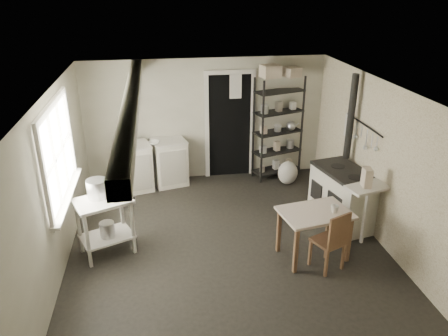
{
  "coord_description": "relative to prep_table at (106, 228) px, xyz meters",
  "views": [
    {
      "loc": [
        -0.89,
        -5.36,
        3.59
      ],
      "look_at": [
        0.0,
        0.3,
        1.1
      ],
      "focal_mm": 35.0,
      "sensor_mm": 36.0,
      "label": 1
    }
  ],
  "objects": [
    {
      "name": "floor",
      "position": [
        1.7,
        -0.07,
        -0.4
      ],
      "size": [
        5.0,
        5.0,
        0.0
      ],
      "primitive_type": "plane",
      "color": "black",
      "rests_on": "ground"
    },
    {
      "name": "ceiling",
      "position": [
        1.7,
        -0.07,
        1.9
      ],
      "size": [
        5.0,
        5.0,
        0.0
      ],
      "primitive_type": "plane",
      "rotation": [
        3.14,
        0.0,
        0.0
      ],
      "color": "white",
      "rests_on": "wall_back"
    },
    {
      "name": "wall_back",
      "position": [
        1.7,
        2.43,
        0.75
      ],
      "size": [
        4.5,
        0.02,
        2.3
      ],
      "primitive_type": "cube",
      "color": "#B8B39D",
      "rests_on": "ground"
    },
    {
      "name": "wall_front",
      "position": [
        1.7,
        -2.57,
        0.75
      ],
      "size": [
        4.5,
        0.02,
        2.3
      ],
      "primitive_type": "cube",
      "color": "#B8B39D",
      "rests_on": "ground"
    },
    {
      "name": "wall_left",
      "position": [
        -0.55,
        -0.07,
        0.75
      ],
      "size": [
        0.02,
        5.0,
        2.3
      ],
      "primitive_type": "cube",
      "color": "#B8B39D",
      "rests_on": "ground"
    },
    {
      "name": "wall_right",
      "position": [
        3.95,
        -0.07,
        0.75
      ],
      "size": [
        0.02,
        5.0,
        2.3
      ],
      "primitive_type": "cube",
      "color": "#B8B39D",
      "rests_on": "ground"
    },
    {
      "name": "window",
      "position": [
        -0.52,
        0.13,
        1.1
      ],
      "size": [
        0.12,
        1.76,
        1.28
      ],
      "primitive_type": null,
      "color": "silver",
      "rests_on": "wall_left"
    },
    {
      "name": "doorway",
      "position": [
        2.15,
        2.4,
        0.6
      ],
      "size": [
        0.96,
        0.1,
        2.08
      ],
      "primitive_type": null,
      "color": "silver",
      "rests_on": "ground"
    },
    {
      "name": "ceiling_beam",
      "position": [
        0.5,
        -0.07,
        1.8
      ],
      "size": [
        0.18,
        5.0,
        0.18
      ],
      "primitive_type": null,
      "color": "silver",
      "rests_on": "ceiling"
    },
    {
      "name": "wallpaper_panel",
      "position": [
        3.94,
        -0.07,
        0.75
      ],
      "size": [
        0.01,
        5.0,
        2.3
      ],
      "primitive_type": null,
      "color": "beige",
      "rests_on": "wall_right"
    },
    {
      "name": "utensil_rail",
      "position": [
        3.89,
        0.53,
        1.15
      ],
      "size": [
        0.06,
        1.2,
        0.44
      ],
      "primitive_type": null,
      "color": "silver",
      "rests_on": "wall_right"
    },
    {
      "name": "prep_table",
      "position": [
        0.0,
        0.0,
        0.0
      ],
      "size": [
        0.88,
        0.77,
        0.84
      ],
      "primitive_type": null,
      "rotation": [
        0.0,
        0.0,
        0.41
      ],
      "color": "silver",
      "rests_on": "ground"
    },
    {
      "name": "stockpot",
      "position": [
        -0.06,
        0.1,
        0.54
      ],
      "size": [
        0.3,
        0.3,
        0.31
      ],
      "primitive_type": "cylinder",
      "rotation": [
        0.0,
        0.0,
        0.04
      ],
      "color": "silver",
      "rests_on": "prep_table"
    },
    {
      "name": "saucepan",
      "position": [
        0.2,
        -0.03,
        0.45
      ],
      "size": [
        0.2,
        0.2,
        0.1
      ],
      "primitive_type": "cylinder",
      "rotation": [
        0.0,
        0.0,
        -0.07
      ],
      "color": "silver",
      "rests_on": "prep_table"
    },
    {
      "name": "bucket",
      "position": [
        0.02,
        -0.03,
        -0.02
      ],
      "size": [
        0.26,
        0.26,
        0.22
      ],
      "primitive_type": "cylinder",
      "rotation": [
        0.0,
        0.0,
        -0.34
      ],
      "color": "silver",
      "rests_on": "prep_table"
    },
    {
      "name": "base_cabinets",
      "position": [
        0.65,
        2.11,
        0.06
      ],
      "size": [
        1.42,
        0.87,
        0.87
      ],
      "primitive_type": null,
      "rotation": [
        0.0,
        0.0,
        0.24
      ],
      "color": "silver",
      "rests_on": "ground"
    },
    {
      "name": "mixing_bowl",
      "position": [
        0.72,
        2.0,
        0.55
      ],
      "size": [
        0.34,
        0.34,
        0.07
      ],
      "primitive_type": "imported",
      "rotation": [
        0.0,
        0.0,
        -0.24
      ],
      "color": "silver",
      "rests_on": "base_cabinets"
    },
    {
      "name": "counter_cup",
      "position": [
        0.24,
        2.0,
        0.57
      ],
      "size": [
        0.16,
        0.16,
        0.11
      ],
      "primitive_type": "imported",
      "rotation": [
        0.0,
        0.0,
        -0.21
      ],
      "color": "silver",
      "rests_on": "base_cabinets"
    },
    {
      "name": "shelf_rack",
      "position": [
        3.06,
        2.23,
        0.55
      ],
      "size": [
        1.0,
        0.63,
        1.96
      ],
      "primitive_type": null,
      "rotation": [
        0.0,
        0.0,
        0.32
      ],
      "color": "black",
      "rests_on": "ground"
    },
    {
      "name": "shelf_jar",
      "position": [
        2.81,
        2.21,
        0.96
      ],
      "size": [
        0.1,
        0.11,
        0.18
      ],
      "primitive_type": "imported",
      "rotation": [
        0.0,
        0.0,
        -0.41
      ],
      "color": "silver",
      "rests_on": "shelf_rack"
    },
    {
      "name": "storage_box_a",
      "position": [
        2.85,
        2.19,
        1.61
      ],
      "size": [
        0.38,
        0.35,
        0.22
      ],
      "primitive_type": "cube",
      "rotation": [
        0.0,
        0.0,
        0.22
      ],
      "color": "beige",
      "rests_on": "shelf_rack"
    },
    {
      "name": "storage_box_b",
      "position": [
        3.26,
        2.18,
        1.59
      ],
      "size": [
        0.33,
        0.32,
        0.17
      ],
      "primitive_type": "cube",
      "rotation": [
        0.0,
        0.0,
        0.33
      ],
      "color": "beige",
      "rests_on": "shelf_rack"
    },
    {
      "name": "stove",
      "position": [
        3.62,
        0.32,
        0.04
      ],
      "size": [
        0.83,
        1.22,
        0.88
      ],
      "primitive_type": null,
      "rotation": [
        0.0,
        0.0,
        0.2
      ],
      "color": "silver",
      "rests_on": "ground"
    },
    {
      "name": "stovepipe",
      "position": [
        3.81,
        0.78,
        1.19
      ],
      "size": [
        0.13,
        0.13,
        1.39
      ],
      "primitive_type": null,
      "rotation": [
        0.0,
        0.0,
        -0.18
      ],
      "color": "black",
      "rests_on": "stove"
    },
    {
      "name": "side_ledge",
      "position": [
        3.65,
        -0.33,
        0.03
      ],
      "size": [
        0.67,
        0.48,
        0.93
      ],
      "primitive_type": null,
      "rotation": [
        0.0,
        0.0,
        0.28
      ],
      "color": "silver",
      "rests_on": "ground"
    },
    {
      "name": "oats_box",
      "position": [
        3.62,
        -0.33,
        0.61
      ],
      "size": [
        0.13,
        0.19,
        0.27
      ],
      "primitive_type": "cube",
      "rotation": [
        0.0,
        0.0,
        -0.15
      ],
      "color": "beige",
      "rests_on": "side_ledge"
    },
    {
      "name": "work_table",
      "position": [
        2.83,
        -0.53,
        -0.02
      ],
      "size": [
        1.03,
        0.8,
        0.71
      ],
      "primitive_type": null,
      "rotation": [
        0.0,
        0.0,
        0.17
      ],
      "color": "beige",
      "rests_on": "ground"
    },
    {
      "name": "table_cup",
      "position": [
        3.08,
        -0.59,
        0.41
      ],
      "size": [
        0.12,
        0.12,
        0.1
      ],
      "primitive_type": "imported",
      "rotation": [
        0.0,
        0.0,
        0.15
      ],
      "color": "silver",
      "rests_on": "work_table"
    },
    {
      "name": "chair",
      "position": [
        2.93,
        -0.81,
        0.08
      ],
      "size": [
        0.48,
        0.49,
        0.87
      ],
      "primitive_type": null,
      "rotation": [
        0.0,
        0.0,
        0.41
      ],
      "color": "brown",
      "rests_on": "ground"
    },
    {
      "name": "flour_sack",
      "position": [
        3.17,
        1.81,
        -0.16
      ],
      "size": [
        0.45,
        0.41,
        0.45
      ],
      "primitive_type": "ellipsoid",
      "rotation": [
        0.0,
        0.0,
        0.29
      ],
      "color": "beige",
      "rests_on": "ground"
    },
    {
      "name": "floor_crock",
      "position": [
        3.36,
        -0.07,
        -0.33
      ],
      "size": [
        0.13,
        0.13,
        0.16
      ],
      "primitive_type": "cylinder",
      "rotation": [
        0.0,
        0.0,
        -0.05
      ],
      "color": "silver",
      "rests_on": "ground"
    }
  ]
}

